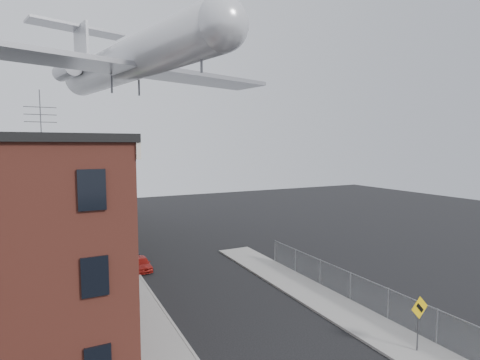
{
  "coord_description": "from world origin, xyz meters",
  "views": [
    {
      "loc": [
        -9.67,
        -12.44,
        9.86
      ],
      "look_at": [
        -0.24,
        6.25,
        7.97
      ],
      "focal_mm": 28.0,
      "sensor_mm": 36.0,
      "label": 1
    }
  ],
  "objects_px": {
    "car_far": "(113,219)",
    "warning_sign": "(419,315)",
    "car_mid": "(131,250)",
    "airplane": "(127,61)",
    "car_near": "(141,263)",
    "utility_pole": "(112,212)",
    "street_tree": "(102,209)"
  },
  "relations": [
    {
      "from": "car_far",
      "to": "airplane",
      "type": "distance_m",
      "value": 22.49
    },
    {
      "from": "car_mid",
      "to": "car_near",
      "type": "bearing_deg",
      "value": -87.22
    },
    {
      "from": "car_mid",
      "to": "airplane",
      "type": "relative_size",
      "value": 0.11
    },
    {
      "from": "car_mid",
      "to": "airplane",
      "type": "distance_m",
      "value": 16.64
    },
    {
      "from": "car_near",
      "to": "car_far",
      "type": "height_order",
      "value": "car_far"
    },
    {
      "from": "warning_sign",
      "to": "car_far",
      "type": "xyz_separation_m",
      "value": [
        -8.58,
        37.75,
        -1.31
      ]
    },
    {
      "from": "street_tree",
      "to": "utility_pole",
      "type": "bearing_deg",
      "value": -91.89
    },
    {
      "from": "warning_sign",
      "to": "car_far",
      "type": "relative_size",
      "value": 0.71
    },
    {
      "from": "car_mid",
      "to": "car_far",
      "type": "relative_size",
      "value": 0.81
    },
    {
      "from": "car_near",
      "to": "car_mid",
      "type": "height_order",
      "value": "car_near"
    },
    {
      "from": "utility_pole",
      "to": "airplane",
      "type": "relative_size",
      "value": 0.31
    },
    {
      "from": "warning_sign",
      "to": "airplane",
      "type": "height_order",
      "value": "airplane"
    },
    {
      "from": "car_near",
      "to": "car_far",
      "type": "xyz_separation_m",
      "value": [
        0.62,
        19.62,
        0.04
      ]
    },
    {
      "from": "car_mid",
      "to": "warning_sign",
      "type": "bearing_deg",
      "value": -65.1
    },
    {
      "from": "warning_sign",
      "to": "utility_pole",
      "type": "distance_m",
      "value": 22.25
    },
    {
      "from": "street_tree",
      "to": "car_far",
      "type": "relative_size",
      "value": 1.31
    },
    {
      "from": "airplane",
      "to": "warning_sign",
      "type": "bearing_deg",
      "value": -68.07
    },
    {
      "from": "car_far",
      "to": "warning_sign",
      "type": "bearing_deg",
      "value": -78.25
    },
    {
      "from": "utility_pole",
      "to": "car_far",
      "type": "relative_size",
      "value": 2.27
    },
    {
      "from": "warning_sign",
      "to": "airplane",
      "type": "xyz_separation_m",
      "value": [
        -9.09,
        22.58,
        15.29
      ]
    },
    {
      "from": "warning_sign",
      "to": "car_near",
      "type": "relative_size",
      "value": 0.88
    },
    {
      "from": "car_near",
      "to": "airplane",
      "type": "relative_size",
      "value": 0.11
    },
    {
      "from": "utility_pole",
      "to": "car_near",
      "type": "xyz_separation_m",
      "value": [
        2.0,
        -0.89,
        -4.13
      ]
    },
    {
      "from": "warning_sign",
      "to": "utility_pole",
      "type": "relative_size",
      "value": 0.31
    },
    {
      "from": "street_tree",
      "to": "car_mid",
      "type": "bearing_deg",
      "value": -75.16
    },
    {
      "from": "car_near",
      "to": "warning_sign",
      "type": "bearing_deg",
      "value": -64.89
    },
    {
      "from": "warning_sign",
      "to": "airplane",
      "type": "distance_m",
      "value": 28.74
    },
    {
      "from": "street_tree",
      "to": "car_mid",
      "type": "relative_size",
      "value": 1.61
    },
    {
      "from": "warning_sign",
      "to": "car_near",
      "type": "bearing_deg",
      "value": 116.9
    },
    {
      "from": "warning_sign",
      "to": "street_tree",
      "type": "xyz_separation_m",
      "value": [
        -10.87,
        28.95,
        1.57
      ]
    },
    {
      "from": "warning_sign",
      "to": "airplane",
      "type": "bearing_deg",
      "value": 111.93
    },
    {
      "from": "street_tree",
      "to": "car_mid",
      "type": "distance_m",
      "value": 7.15
    }
  ]
}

